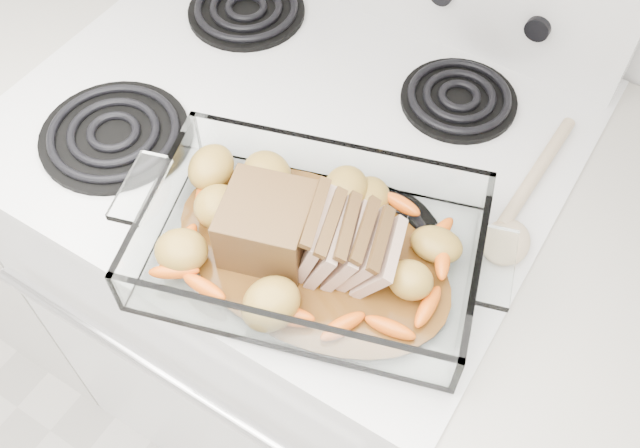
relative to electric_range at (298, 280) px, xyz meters
The scene contains 6 objects.
electric_range is the anchor object (origin of this frame).
counter_left 0.67m from the electric_range, behind, with size 0.58×0.68×0.93m.
baking_dish 0.54m from the electric_range, 50.62° to the right, with size 0.39×0.26×0.08m.
pork_roast 0.56m from the electric_range, 54.56° to the right, with size 0.21×0.10×0.08m.
roast_vegetables 0.54m from the electric_range, 45.09° to the right, with size 0.37×0.20×0.05m.
wooden_spoon 0.58m from the electric_range, ahead, with size 0.06×0.28×0.02m.
Camera 1 is at (0.41, 1.07, 1.68)m, focal length 40.00 mm.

